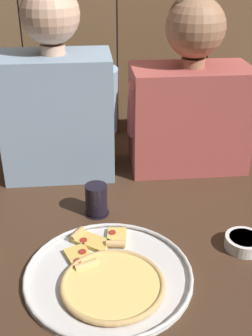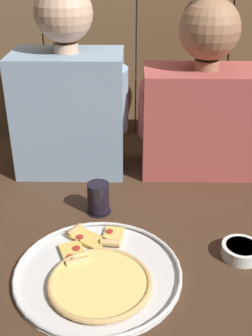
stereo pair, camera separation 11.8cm
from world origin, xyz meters
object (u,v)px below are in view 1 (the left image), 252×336
diner_right (191,94)px  drinking_glass (96,200)px  dipping_bowl (244,242)px  diner_left (56,93)px  pizza_tray (109,276)px

diner_right → drinking_glass: bearing=-139.1°
dipping_bowl → diner_right: (-0.05, 0.50, 0.25)m
diner_left → drinking_glass: bearing=-68.6°
drinking_glass → diner_left: 0.40m
drinking_glass → diner_left: bearing=111.4°
pizza_tray → diner_right: (0.32, 0.59, 0.26)m
pizza_tray → diner_left: (-0.14, 0.59, 0.28)m
dipping_bowl → diner_right: diner_right is taller
dipping_bowl → diner_right: size_ratio=0.17×
pizza_tray → diner_right: size_ratio=0.70×
diner_left → dipping_bowl: bearing=-44.7°
drinking_glass → dipping_bowl: size_ratio=0.95×
dipping_bowl → diner_left: bearing=135.3°
pizza_tray → diner_left: diner_left is taller
drinking_glass → diner_right: size_ratio=0.16×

